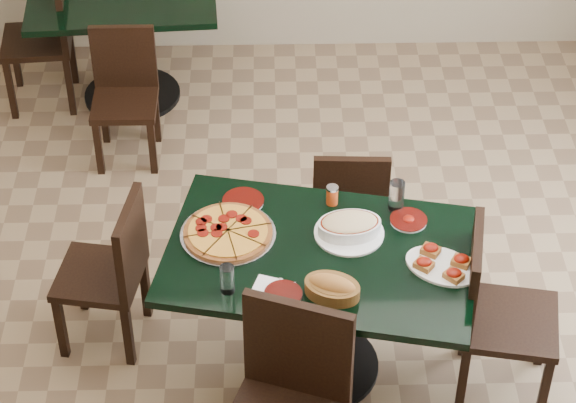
{
  "coord_description": "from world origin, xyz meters",
  "views": [
    {
      "loc": [
        -0.05,
        -3.83,
        4.09
      ],
      "look_at": [
        0.03,
        0.0,
        0.89
      ],
      "focal_mm": 70.0,
      "sensor_mm": 36.0,
      "label": 1
    }
  ],
  "objects_px": {
    "chair_far": "(350,203)",
    "lasagna_casserole": "(349,226)",
    "back_table": "(125,25)",
    "bruschetta_platter": "(442,264)",
    "bread_basket": "(332,287)",
    "chair_near": "(289,398)",
    "pepperoni_pizza": "(228,233)",
    "back_chair_left": "(49,30)",
    "main_table": "(320,282)",
    "chair_left": "(114,267)",
    "chair_right": "(493,308)",
    "back_chair_near": "(125,88)"
  },
  "relations": [
    {
      "from": "chair_far",
      "to": "lasagna_casserole",
      "type": "relative_size",
      "value": 2.54
    },
    {
      "from": "back_table",
      "to": "bruschetta_platter",
      "type": "height_order",
      "value": "bruschetta_platter"
    },
    {
      "from": "back_table",
      "to": "bread_basket",
      "type": "relative_size",
      "value": 4.1
    },
    {
      "from": "chair_near",
      "to": "bruschetta_platter",
      "type": "height_order",
      "value": "chair_near"
    },
    {
      "from": "pepperoni_pizza",
      "to": "bruschetta_platter",
      "type": "distance_m",
      "value": 0.96
    },
    {
      "from": "bread_basket",
      "to": "bruschetta_platter",
      "type": "relative_size",
      "value": 0.71
    },
    {
      "from": "back_chair_left",
      "to": "bread_basket",
      "type": "height_order",
      "value": "back_chair_left"
    },
    {
      "from": "back_chair_left",
      "to": "main_table",
      "type": "bearing_deg",
      "value": 29.14
    },
    {
      "from": "chair_left",
      "to": "chair_near",
      "type": "bearing_deg",
      "value": 52.15
    },
    {
      "from": "lasagna_casserole",
      "to": "chair_far",
      "type": "bearing_deg",
      "value": 78.96
    },
    {
      "from": "main_table",
      "to": "chair_left",
      "type": "relative_size",
      "value": 1.8
    },
    {
      "from": "chair_far",
      "to": "bruschetta_platter",
      "type": "distance_m",
      "value": 0.94
    },
    {
      "from": "chair_right",
      "to": "pepperoni_pizza",
      "type": "xyz_separation_m",
      "value": [
        -1.18,
        0.24,
        0.26
      ]
    },
    {
      "from": "main_table",
      "to": "back_chair_left",
      "type": "xyz_separation_m",
      "value": [
        -1.56,
        2.32,
        -0.07
      ]
    },
    {
      "from": "pepperoni_pizza",
      "to": "main_table",
      "type": "bearing_deg",
      "value": -16.38
    },
    {
      "from": "chair_left",
      "to": "bruschetta_platter",
      "type": "relative_size",
      "value": 2.1
    },
    {
      "from": "main_table",
      "to": "back_table",
      "type": "relative_size",
      "value": 1.3
    },
    {
      "from": "chair_far",
      "to": "back_chair_left",
      "type": "height_order",
      "value": "back_chair_left"
    },
    {
      "from": "bread_basket",
      "to": "chair_far",
      "type": "bearing_deg",
      "value": 102.92
    },
    {
      "from": "chair_far",
      "to": "pepperoni_pizza",
      "type": "relative_size",
      "value": 1.86
    },
    {
      "from": "back_chair_left",
      "to": "bread_basket",
      "type": "relative_size",
      "value": 3.15
    },
    {
      "from": "chair_left",
      "to": "pepperoni_pizza",
      "type": "height_order",
      "value": "chair_left"
    },
    {
      "from": "chair_far",
      "to": "chair_left",
      "type": "distance_m",
      "value": 1.24
    },
    {
      "from": "back_chair_near",
      "to": "main_table",
      "type": "bearing_deg",
      "value": -59.25
    },
    {
      "from": "pepperoni_pizza",
      "to": "lasagna_casserole",
      "type": "distance_m",
      "value": 0.54
    },
    {
      "from": "main_table",
      "to": "chair_right",
      "type": "xyz_separation_m",
      "value": [
        0.77,
        -0.12,
        -0.06
      ]
    },
    {
      "from": "back_table",
      "to": "chair_near",
      "type": "height_order",
      "value": "chair_near"
    },
    {
      "from": "back_chair_near",
      "to": "bruschetta_platter",
      "type": "xyz_separation_m",
      "value": [
        1.57,
        -1.88,
        0.34
      ]
    },
    {
      "from": "pepperoni_pizza",
      "to": "bruschetta_platter",
      "type": "relative_size",
      "value": 1.08
    },
    {
      "from": "pepperoni_pizza",
      "to": "back_chair_near",
      "type": "bearing_deg",
      "value": 111.19
    },
    {
      "from": "chair_left",
      "to": "bread_basket",
      "type": "distance_m",
      "value": 1.16
    },
    {
      "from": "lasagna_casserole",
      "to": "bruschetta_platter",
      "type": "height_order",
      "value": "lasagna_casserole"
    },
    {
      "from": "back_table",
      "to": "bruschetta_platter",
      "type": "relative_size",
      "value": 2.92
    },
    {
      "from": "chair_right",
      "to": "lasagna_casserole",
      "type": "height_order",
      "value": "chair_right"
    },
    {
      "from": "back_chair_left",
      "to": "lasagna_casserole",
      "type": "xyz_separation_m",
      "value": [
        1.69,
        -2.2,
        0.29
      ]
    },
    {
      "from": "back_table",
      "to": "chair_right",
      "type": "relative_size",
      "value": 1.28
    },
    {
      "from": "chair_near",
      "to": "main_table",
      "type": "bearing_deg",
      "value": 96.8
    },
    {
      "from": "main_table",
      "to": "back_table",
      "type": "distance_m",
      "value": 2.57
    },
    {
      "from": "lasagna_casserole",
      "to": "bruschetta_platter",
      "type": "distance_m",
      "value": 0.45
    },
    {
      "from": "chair_right",
      "to": "back_chair_near",
      "type": "height_order",
      "value": "chair_right"
    },
    {
      "from": "back_table",
      "to": "bruschetta_platter",
      "type": "distance_m",
      "value": 2.93
    },
    {
      "from": "bruschetta_platter",
      "to": "chair_left",
      "type": "bearing_deg",
      "value": -160.08
    },
    {
      "from": "chair_far",
      "to": "back_chair_near",
      "type": "distance_m",
      "value": 1.63
    },
    {
      "from": "main_table",
      "to": "pepperoni_pizza",
      "type": "xyz_separation_m",
      "value": [
        -0.41,
        0.12,
        0.2
      ]
    },
    {
      "from": "chair_right",
      "to": "pepperoni_pizza",
      "type": "height_order",
      "value": "chair_right"
    },
    {
      "from": "back_chair_near",
      "to": "chair_near",
      "type": "bearing_deg",
      "value": -69.75
    },
    {
      "from": "pepperoni_pizza",
      "to": "chair_near",
      "type": "bearing_deg",
      "value": -71.91
    },
    {
      "from": "main_table",
      "to": "chair_far",
      "type": "xyz_separation_m",
      "value": [
        0.18,
        0.7,
        -0.13
      ]
    },
    {
      "from": "chair_far",
      "to": "chair_near",
      "type": "bearing_deg",
      "value": 78.62
    },
    {
      "from": "chair_right",
      "to": "lasagna_casserole",
      "type": "xyz_separation_m",
      "value": [
        -0.64,
        0.24,
        0.29
      ]
    }
  ]
}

